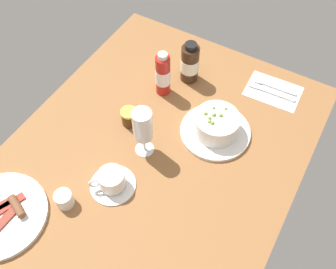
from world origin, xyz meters
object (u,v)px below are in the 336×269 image
at_px(sauce_bottle_red, 163,75).
at_px(sauce_bottle_brown, 190,63).
at_px(jam_jar, 129,117).
at_px(wine_glass, 143,127).
at_px(coffee_cup, 112,181).
at_px(cutlery_setting, 272,90).
at_px(porridge_bowl, 216,126).
at_px(creamer_jug, 64,199).

bearing_deg(sauce_bottle_red, sauce_bottle_brown, -25.22).
bearing_deg(sauce_bottle_brown, jam_jar, 165.54).
relative_size(wine_glass, jam_jar, 3.02).
bearing_deg(coffee_cup, cutlery_setting, -24.62).
bearing_deg(cutlery_setting, porridge_bowl, 160.52).
distance_m(cutlery_setting, wine_glass, 0.50).
bearing_deg(jam_jar, cutlery_setting, -43.82).
bearing_deg(wine_glass, coffee_cup, 175.15).
xyz_separation_m(cutlery_setting, wine_glass, (-0.42, 0.25, 0.11)).
relative_size(porridge_bowl, sauce_bottle_brown, 1.43).
relative_size(coffee_cup, jam_jar, 2.28).
bearing_deg(sauce_bottle_brown, sauce_bottle_red, 154.78).
relative_size(cutlery_setting, coffee_cup, 1.41).
xyz_separation_m(cutlery_setting, sauce_bottle_red, (-0.19, 0.32, 0.08)).
bearing_deg(jam_jar, coffee_cup, -159.04).
height_order(porridge_bowl, coffee_cup, porridge_bowl).
bearing_deg(creamer_jug, sauce_bottle_red, -2.45).
distance_m(creamer_jug, jam_jar, 0.32).
distance_m(jam_jar, sauce_bottle_brown, 0.28).
distance_m(coffee_cup, sauce_bottle_red, 0.39).
bearing_deg(cutlery_setting, creamer_jug, 153.36).
height_order(coffee_cup, wine_glass, wine_glass).
bearing_deg(wine_glass, sauce_bottle_red, 17.08).
bearing_deg(coffee_cup, porridge_bowl, -28.54).
relative_size(creamer_jug, sauce_bottle_brown, 0.38).
relative_size(cutlery_setting, sauce_bottle_brown, 1.21).
xyz_separation_m(porridge_bowl, sauce_bottle_brown, (0.17, 0.18, 0.03)).
relative_size(porridge_bowl, creamer_jug, 3.73).
height_order(wine_glass, jam_jar, wine_glass).
relative_size(creamer_jug, wine_glass, 0.34).
relative_size(creamer_jug, sauce_bottle_red, 0.35).
xyz_separation_m(sauce_bottle_brown, sauce_bottle_red, (-0.10, 0.05, 0.01)).
distance_m(sauce_bottle_brown, sauce_bottle_red, 0.11).
xyz_separation_m(creamer_jug, sauce_bottle_brown, (0.59, -0.07, 0.05)).
relative_size(jam_jar, sauce_bottle_red, 0.34).
xyz_separation_m(coffee_cup, sauce_bottle_brown, (0.48, 0.01, 0.04)).
height_order(porridge_bowl, creamer_jug, porridge_bowl).
bearing_deg(creamer_jug, coffee_cup, -36.03).
relative_size(porridge_bowl, wine_glass, 1.26).
bearing_deg(sauce_bottle_red, jam_jar, 172.33).
bearing_deg(creamer_jug, sauce_bottle_brown, -6.51).
xyz_separation_m(cutlery_setting, jam_jar, (-0.36, 0.34, 0.03)).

